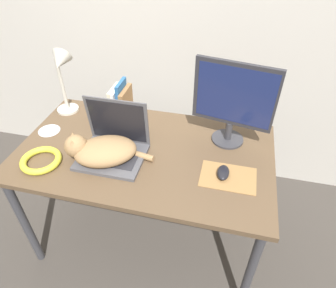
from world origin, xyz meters
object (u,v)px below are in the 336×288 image
object	(u,v)px
laptop	(114,146)
cable_coil	(41,160)
external_monitor	(233,101)
cat	(101,150)
computer_mouse	(223,173)
book_row	(121,102)
cd_disc	(49,131)
desk_lamp	(61,72)

from	to	relation	value
laptop	cable_coil	distance (m)	0.36
laptop	external_monitor	world-z (taller)	external_monitor
cat	computer_mouse	size ratio (longest dim) A/B	4.29
book_row	cd_disc	size ratio (longest dim) A/B	1.95
computer_mouse	cable_coil	xyz separation A→B (m)	(-0.88, -0.12, -0.00)
cd_disc	cat	bearing A→B (deg)	-21.63
cat	desk_lamp	world-z (taller)	desk_lamp
desk_lamp	cable_coil	world-z (taller)	desk_lamp
laptop	external_monitor	xyz separation A→B (m)	(0.55, 0.25, 0.19)
laptop	book_row	xyz separation A→B (m)	(-0.08, 0.33, 0.05)
cat	book_row	bearing A→B (deg)	95.86
cable_coil	cd_disc	world-z (taller)	cable_coil
laptop	cat	bearing A→B (deg)	-127.39
computer_mouse	desk_lamp	size ratio (longest dim) A/B	0.24
desk_lamp	book_row	bearing A→B (deg)	7.44
laptop	cable_coil	bearing A→B (deg)	-155.80
cat	external_monitor	bearing A→B (deg)	27.39
desk_lamp	cable_coil	xyz separation A→B (m)	(0.07, -0.44, -0.26)
external_monitor	book_row	size ratio (longest dim) A/B	1.91
desk_lamp	cable_coil	size ratio (longest dim) A/B	2.06
computer_mouse	cd_disc	xyz separation A→B (m)	(-0.99, 0.13, -0.02)
laptop	cat	size ratio (longest dim) A/B	0.75
external_monitor	cable_coil	distance (m)	1.00
laptop	cd_disc	bearing A→B (deg)	167.01
computer_mouse	cable_coil	distance (m)	0.89
cd_disc	book_row	bearing A→B (deg)	33.43
cable_coil	book_row	bearing A→B (deg)	62.84
laptop	book_row	bearing A→B (deg)	103.86
external_monitor	cd_disc	bearing A→B (deg)	-171.20
cat	desk_lamp	distance (m)	0.54
laptop	cd_disc	size ratio (longest dim) A/B	2.70
cd_disc	external_monitor	bearing A→B (deg)	8.80
book_row	cd_disc	bearing A→B (deg)	-146.57
laptop	desk_lamp	distance (m)	0.54
cat	desk_lamp	bearing A→B (deg)	135.62
cat	book_row	world-z (taller)	book_row
laptop	external_monitor	distance (m)	0.64
external_monitor	cd_disc	distance (m)	1.03
external_monitor	book_row	xyz separation A→B (m)	(-0.64, 0.08, -0.15)
external_monitor	cd_disc	xyz separation A→B (m)	(-0.99, -0.15, -0.24)
external_monitor	computer_mouse	bearing A→B (deg)	-89.43
laptop	cat	world-z (taller)	laptop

